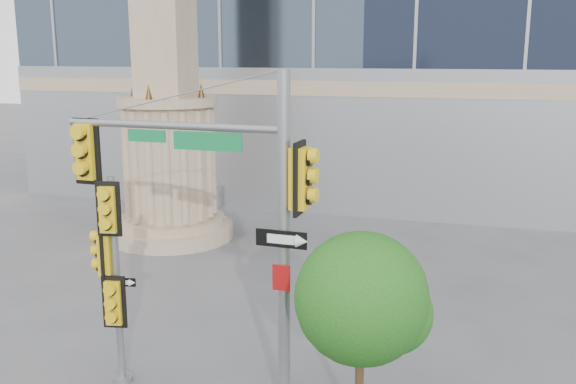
# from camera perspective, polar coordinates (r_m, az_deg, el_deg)

# --- Properties ---
(ground) EXTENTS (120.00, 120.00, 0.00)m
(ground) POSITION_cam_1_polar(r_m,az_deg,el_deg) (13.93, -4.30, -16.11)
(ground) COLOR #545456
(ground) RESTS_ON ground
(monument) EXTENTS (4.40, 4.40, 16.60)m
(monument) POSITION_cam_1_polar(r_m,az_deg,el_deg) (22.96, -10.75, 9.35)
(monument) COLOR tan
(monument) RESTS_ON ground
(main_signal_pole) EXTENTS (4.92, 0.63, 6.34)m
(main_signal_pole) POSITION_cam_1_polar(r_m,az_deg,el_deg) (11.98, -5.56, -0.74)
(main_signal_pole) COLOR slate
(main_signal_pole) RESTS_ON ground
(secondary_signal_pole) EXTENTS (0.78, 0.57, 4.29)m
(secondary_signal_pole) POSITION_cam_1_polar(r_m,az_deg,el_deg) (13.14, -15.40, -6.33)
(secondary_signal_pole) COLOR slate
(secondary_signal_pole) RESTS_ON ground
(street_tree) EXTENTS (2.36, 2.31, 3.68)m
(street_tree) POSITION_cam_1_polar(r_m,az_deg,el_deg) (11.18, 6.77, -9.84)
(street_tree) COLOR tan
(street_tree) RESTS_ON ground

